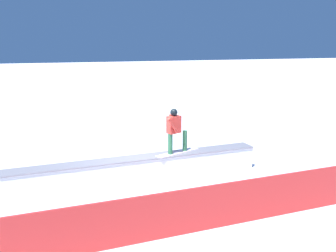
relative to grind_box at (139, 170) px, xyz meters
The scene contains 4 objects.
ground_plane 0.33m from the grind_box, ahead, with size 120.00×120.00×0.00m, color white.
grind_box is the anchor object (origin of this frame).
snowboarder 1.62m from the grind_box, behind, with size 1.54×0.87×1.39m.
safety_fence 3.54m from the grind_box, 90.00° to the left, with size 9.58×0.06×1.03m, color red.
Camera 1 is at (2.37, 10.90, 4.16)m, focal length 42.07 mm.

